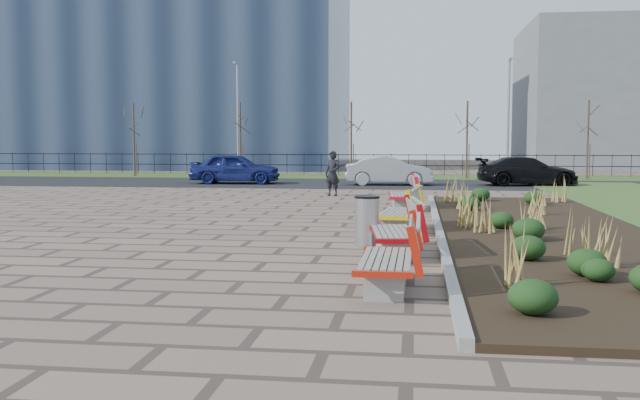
# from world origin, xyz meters

# --- Properties ---
(ground) EXTENTS (120.00, 120.00, 0.00)m
(ground) POSITION_xyz_m (0.00, 0.00, 0.00)
(ground) COLOR #755E50
(ground) RESTS_ON ground
(planting_bed) EXTENTS (4.50, 18.00, 0.10)m
(planting_bed) POSITION_xyz_m (6.25, 5.00, 0.05)
(planting_bed) COLOR black
(planting_bed) RESTS_ON ground
(planting_curb) EXTENTS (0.16, 18.00, 0.15)m
(planting_curb) POSITION_xyz_m (3.92, 5.00, 0.07)
(planting_curb) COLOR gray
(planting_curb) RESTS_ON ground
(grass_verge_far) EXTENTS (80.00, 5.00, 0.04)m
(grass_verge_far) POSITION_xyz_m (0.00, 28.00, 0.02)
(grass_verge_far) COLOR #33511E
(grass_verge_far) RESTS_ON ground
(road) EXTENTS (80.00, 7.00, 0.02)m
(road) POSITION_xyz_m (0.00, 22.00, 0.01)
(road) COLOR black
(road) RESTS_ON ground
(bench_a) EXTENTS (0.91, 2.11, 1.00)m
(bench_a) POSITION_xyz_m (3.00, -1.15, 0.50)
(bench_a) COLOR red
(bench_a) RESTS_ON ground
(bench_b) EXTENTS (1.13, 2.19, 1.00)m
(bench_b) POSITION_xyz_m (3.00, 1.78, 0.50)
(bench_b) COLOR #B20B11
(bench_b) RESTS_ON ground
(bench_c) EXTENTS (1.13, 2.19, 1.00)m
(bench_c) POSITION_xyz_m (3.00, 5.21, 0.50)
(bench_c) COLOR yellow
(bench_c) RESTS_ON ground
(bench_d) EXTENTS (1.02, 2.15, 1.00)m
(bench_d) POSITION_xyz_m (3.00, 10.30, 0.50)
(bench_d) COLOR red
(bench_d) RESTS_ON ground
(litter_bin) EXTENTS (0.48, 0.48, 0.99)m
(litter_bin) POSITION_xyz_m (2.46, 2.80, 0.49)
(litter_bin) COLOR #B2B2B7
(litter_bin) RESTS_ON ground
(pedestrian) EXTENTS (0.71, 0.61, 1.66)m
(pedestrian) POSITION_xyz_m (0.35, 15.02, 0.83)
(pedestrian) COLOR black
(pedestrian) RESTS_ON ground
(car_blue) EXTENTS (4.24, 1.88, 1.42)m
(car_blue) POSITION_xyz_m (-4.94, 21.25, 0.73)
(car_blue) COLOR navy
(car_blue) RESTS_ON road
(car_silver) EXTENTS (3.98, 1.57, 1.29)m
(car_silver) POSITION_xyz_m (2.21, 21.14, 0.66)
(car_silver) COLOR #919498
(car_silver) RESTS_ON road
(car_black) EXTENTS (4.58, 2.29, 1.28)m
(car_black) POSITION_xyz_m (8.34, 21.65, 0.66)
(car_black) COLOR black
(car_black) RESTS_ON road
(tree_a) EXTENTS (1.40, 1.40, 4.00)m
(tree_a) POSITION_xyz_m (-12.00, 26.50, 2.04)
(tree_a) COLOR #4C3D2D
(tree_a) RESTS_ON grass_verge_far
(tree_b) EXTENTS (1.40, 1.40, 4.00)m
(tree_b) POSITION_xyz_m (-6.00, 26.50, 2.04)
(tree_b) COLOR #4C3D2D
(tree_b) RESTS_ON grass_verge_far
(tree_c) EXTENTS (1.40, 1.40, 4.00)m
(tree_c) POSITION_xyz_m (0.00, 26.50, 2.04)
(tree_c) COLOR #4C3D2D
(tree_c) RESTS_ON grass_verge_far
(tree_d) EXTENTS (1.40, 1.40, 4.00)m
(tree_d) POSITION_xyz_m (6.00, 26.50, 2.04)
(tree_d) COLOR #4C3D2D
(tree_d) RESTS_ON grass_verge_far
(tree_e) EXTENTS (1.40, 1.40, 4.00)m
(tree_e) POSITION_xyz_m (12.00, 26.50, 2.04)
(tree_e) COLOR #4C3D2D
(tree_e) RESTS_ON grass_verge_far
(lamp_west) EXTENTS (0.24, 0.60, 6.00)m
(lamp_west) POSITION_xyz_m (-6.00, 26.00, 3.04)
(lamp_west) COLOR gray
(lamp_west) RESTS_ON grass_verge_far
(lamp_east) EXTENTS (0.24, 0.60, 6.00)m
(lamp_east) POSITION_xyz_m (8.00, 26.00, 3.04)
(lamp_east) COLOR gray
(lamp_east) RESTS_ON grass_verge_far
(railing_fence) EXTENTS (44.00, 0.10, 1.20)m
(railing_fence) POSITION_xyz_m (0.00, 29.50, 0.64)
(railing_fence) COLOR black
(railing_fence) RESTS_ON grass_verge_far
(building_glass) EXTENTS (40.00, 14.00, 15.00)m
(building_glass) POSITION_xyz_m (-22.00, 40.00, 7.50)
(building_glass) COLOR #192338
(building_glass) RESTS_ON ground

